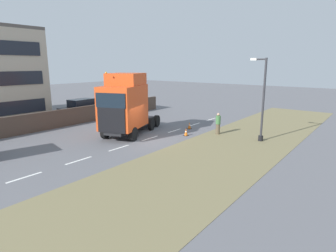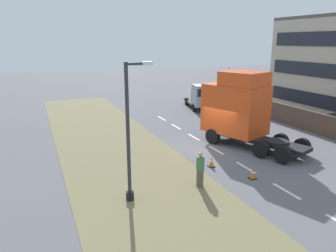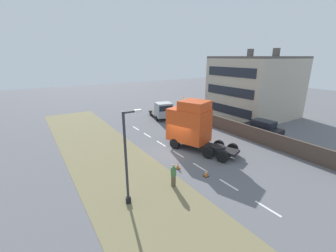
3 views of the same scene
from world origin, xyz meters
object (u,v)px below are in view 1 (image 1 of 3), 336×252
Objects in this scene: lorry_cab at (125,105)px; traffic_cone_trailing at (186,132)px; traffic_cone_lead at (189,126)px; parked_car at (81,110)px; pedestrian at (218,124)px; lamp_post at (262,104)px.

traffic_cone_trailing is at bearing -161.11° from lorry_cab.
traffic_cone_trailing is (-1.14, 2.22, 0.00)m from traffic_cone_lead.
parked_car is at bearing 4.35° from traffic_cone_trailing.
traffic_cone_trailing is (1.77, 1.99, -0.58)m from pedestrian.
traffic_cone_lead is (-11.29, -3.16, -0.72)m from parked_car.
traffic_cone_trailing is at bearing 21.63° from lamp_post.
lamp_post is at bearing -178.78° from pedestrian.
parked_car is 2.55× the size of pedestrian.
parked_car is 17.96m from lamp_post.
pedestrian is (3.43, 0.07, -1.87)m from lamp_post.
traffic_cone_trailing is at bearing 48.27° from pedestrian.
lamp_post is 3.90m from pedestrian.
traffic_cone_lead is at bearing -4.53° from pedestrian.
traffic_cone_lead is (-2.57, -5.23, -2.18)m from lorry_cab.
traffic_cone_trailing is (-3.71, -3.01, -2.18)m from lorry_cab.
parked_car is 12.48m from traffic_cone_trailing.
lamp_post is at bearing 178.57° from traffic_cone_lead.
traffic_cone_lead and traffic_cone_trailing have the same top height.
pedestrian is (-5.48, -5.00, -1.60)m from lorry_cab.
lamp_post is (-17.62, -3.01, 1.72)m from parked_car.
lorry_cab is 4.20× the size of pedestrian.
lamp_post is at bearing -158.37° from traffic_cone_trailing.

